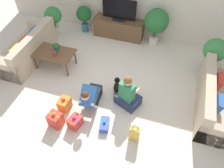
# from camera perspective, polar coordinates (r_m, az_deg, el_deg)

# --- Properties ---
(ground_plane) EXTENTS (16.00, 16.00, 0.00)m
(ground_plane) POSITION_cam_1_polar(r_m,az_deg,el_deg) (5.25, -1.69, -2.55)
(ground_plane) COLOR beige
(sofa_left) EXTENTS (0.83, 1.90, 0.82)m
(sofa_left) POSITION_cam_1_polar(r_m,az_deg,el_deg) (6.39, -21.20, 8.27)
(sofa_left) COLOR #C6B293
(sofa_left) RESTS_ON ground_plane
(sofa_right) EXTENTS (0.83, 1.90, 0.82)m
(sofa_right) POSITION_cam_1_polar(r_m,az_deg,el_deg) (5.24, 25.51, -4.09)
(sofa_right) COLOR #C6B293
(sofa_right) RESTS_ON ground_plane
(coffee_table) EXTENTS (1.03, 0.63, 0.46)m
(coffee_table) POSITION_cam_1_polar(r_m,az_deg,el_deg) (5.85, -14.91, 7.62)
(coffee_table) COLOR brown
(coffee_table) RESTS_ON ground_plane
(tv_console) EXTENTS (1.49, 0.43, 0.57)m
(tv_console) POSITION_cam_1_polar(r_m,az_deg,el_deg) (6.83, 1.76, 14.36)
(tv_console) COLOR brown
(tv_console) RESTS_ON ground_plane
(tv) EXTENTS (0.99, 0.20, 0.65)m
(tv) POSITION_cam_1_polar(r_m,az_deg,el_deg) (6.54, 1.88, 18.57)
(tv) COLOR black
(tv) RESTS_ON tv_console
(potted_plant_corner_left) EXTENTS (0.50, 0.50, 0.89)m
(potted_plant_corner_left) POSITION_cam_1_polar(r_m,az_deg,el_deg) (7.00, -15.07, 16.58)
(potted_plant_corner_left) COLOR beige
(potted_plant_corner_left) RESTS_ON ground_plane
(potted_plant_corner_right) EXTENTS (0.58, 0.58, 0.96)m
(potted_plant_corner_right) POSITION_cam_1_polar(r_m,az_deg,el_deg) (5.95, 25.28, 7.74)
(potted_plant_corner_right) COLOR #4C4C51
(potted_plant_corner_right) RESTS_ON ground_plane
(potted_plant_back_left) EXTENTS (0.46, 0.46, 0.83)m
(potted_plant_back_left) POSITION_cam_1_polar(r_m,az_deg,el_deg) (6.99, -7.33, 17.39)
(potted_plant_back_left) COLOR #336B84
(potted_plant_back_left) RESTS_ON ground_plane
(potted_plant_back_right) EXTENTS (0.68, 0.68, 1.11)m
(potted_plant_back_right) POSITION_cam_1_polar(r_m,az_deg,el_deg) (6.38, 11.50, 15.50)
(potted_plant_back_right) COLOR beige
(potted_plant_back_right) RESTS_ON ground_plane
(person_kneeling) EXTENTS (0.36, 0.77, 0.74)m
(person_kneeling) POSITION_cam_1_polar(r_m,az_deg,el_deg) (4.82, -5.57, -3.07)
(person_kneeling) COLOR #23232D
(person_kneeling) RESTS_ON ground_plane
(person_sitting) EXTENTS (0.63, 0.60, 0.90)m
(person_sitting) POSITION_cam_1_polar(r_m,az_deg,el_deg) (4.82, 4.13, -2.76)
(person_sitting) COLOR #283351
(person_sitting) RESTS_ON ground_plane
(dog) EXTENTS (0.23, 0.50, 0.31)m
(dog) POSITION_cam_1_polar(r_m,az_deg,el_deg) (5.14, 1.25, -0.48)
(dog) COLOR black
(dog) RESTS_ON ground_plane
(gift_box_a) EXTENTS (0.29, 0.33, 0.32)m
(gift_box_a) POSITION_cam_1_polar(r_m,az_deg,el_deg) (4.69, -9.61, -9.69)
(gift_box_a) COLOR red
(gift_box_a) RESTS_ON ground_plane
(gift_box_b) EXTENTS (0.25, 0.37, 0.19)m
(gift_box_b) POSITION_cam_1_polar(r_m,az_deg,el_deg) (4.67, -1.97, -10.51)
(gift_box_b) COLOR #3D51BC
(gift_box_b) RESTS_ON ground_plane
(gift_box_c) EXTENTS (0.30, 0.28, 0.40)m
(gift_box_c) POSITION_cam_1_polar(r_m,az_deg,el_deg) (4.76, -14.55, -8.91)
(gift_box_c) COLOR red
(gift_box_c) RESTS_ON ground_plane
(gift_box_d) EXTENTS (0.24, 0.30, 0.35)m
(gift_box_d) POSITION_cam_1_polar(r_m,az_deg,el_deg) (4.98, -12.28, -5.16)
(gift_box_d) COLOR orange
(gift_box_d) RESTS_ON ground_plane
(gift_bag_a) EXTENTS (0.20, 0.14, 0.40)m
(gift_bag_a) POSITION_cam_1_polar(r_m,az_deg,el_deg) (4.43, 5.89, -12.79)
(gift_bag_a) COLOR #E5B74C
(gift_bag_a) RESTS_ON ground_plane
(mug) EXTENTS (0.12, 0.08, 0.09)m
(mug) POSITION_cam_1_polar(r_m,az_deg,el_deg) (5.70, -14.74, 7.66)
(mug) COLOR #B23D38
(mug) RESTS_ON coffee_table
(tabletop_plant) EXTENTS (0.17, 0.17, 0.22)m
(tabletop_plant) POSITION_cam_1_polar(r_m,az_deg,el_deg) (5.78, -14.36, 9.41)
(tabletop_plant) COLOR #336B84
(tabletop_plant) RESTS_ON coffee_table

